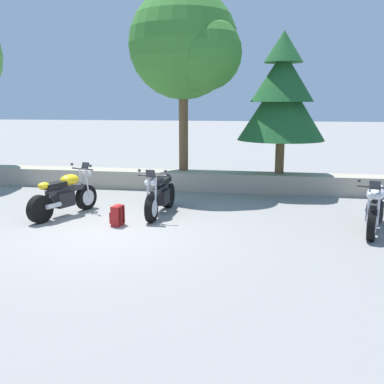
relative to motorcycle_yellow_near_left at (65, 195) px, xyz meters
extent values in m
plane|color=gray|center=(1.38, -1.10, -0.49)|extent=(120.00, 120.00, 0.00)
cube|color=#A89E89|center=(1.38, 3.70, -0.21)|extent=(36.00, 0.80, 0.55)
cylinder|color=black|center=(0.23, 0.65, -0.18)|extent=(0.34, 0.63, 0.62)
cylinder|color=black|center=(-0.26, -0.70, -0.18)|extent=(0.38, 0.64, 0.62)
cylinder|color=silver|center=(0.23, 0.65, -0.18)|extent=(0.28, 0.42, 0.38)
cube|color=black|center=(-0.03, -0.07, -0.08)|extent=(0.46, 0.56, 0.34)
cube|color=#2D2D30|center=(0.01, 0.02, 0.12)|extent=(0.50, 1.08, 0.12)
ellipsoid|color=yellow|center=(0.06, 0.17, 0.34)|extent=(0.50, 0.60, 0.26)
cube|color=black|center=(-0.11, -0.29, 0.28)|extent=(0.43, 0.61, 0.12)
ellipsoid|color=yellow|center=(-0.21, -0.57, 0.32)|extent=(0.30, 0.34, 0.16)
cylinder|color=#2D2D30|center=(0.21, 0.58, 0.54)|extent=(0.63, 0.26, 0.04)
sphere|color=silver|center=(0.19, 0.73, 0.40)|extent=(0.13, 0.13, 0.13)
sphere|color=silver|center=(0.32, 0.69, 0.40)|extent=(0.13, 0.13, 0.13)
cube|color=#26282D|center=(0.24, 0.67, 0.60)|extent=(0.22, 0.16, 0.18)
cylinder|color=silver|center=(-0.02, -0.53, -0.13)|extent=(0.23, 0.39, 0.11)
cylinder|color=silver|center=(0.14, 0.65, 0.18)|extent=(0.10, 0.17, 0.73)
cylinder|color=silver|center=(0.30, 0.59, 0.18)|extent=(0.10, 0.17, 0.73)
sphere|color=#2D2D30|center=(-0.09, 0.64, 0.64)|extent=(0.07, 0.07, 0.07)
sphere|color=#2D2D30|center=(0.47, 0.44, 0.64)|extent=(0.07, 0.07, 0.07)
cylinder|color=black|center=(2.13, -0.19, -0.18)|extent=(0.16, 0.62, 0.62)
cylinder|color=black|center=(2.18, 1.25, -0.18)|extent=(0.20, 0.63, 0.62)
cylinder|color=silver|center=(2.13, -0.19, -0.18)|extent=(0.17, 0.39, 0.38)
cube|color=black|center=(2.16, 0.58, -0.08)|extent=(0.34, 0.49, 0.34)
cube|color=#2D2D30|center=(2.16, 0.48, 0.12)|extent=(0.18, 1.10, 0.12)
ellipsoid|color=black|center=(2.15, 0.33, 0.34)|extent=(0.36, 0.53, 0.26)
cube|color=black|center=(2.17, 0.81, 0.28)|extent=(0.28, 0.57, 0.12)
ellipsoid|color=black|center=(2.18, 1.11, 0.32)|extent=(0.23, 0.29, 0.16)
cylinder|color=#2D2D30|center=(2.13, -0.11, 0.54)|extent=(0.66, 0.06, 0.04)
sphere|color=silver|center=(2.20, -0.25, 0.40)|extent=(0.13, 0.13, 0.13)
sphere|color=silver|center=(2.06, -0.25, 0.40)|extent=(0.13, 0.13, 0.13)
cube|color=#26282D|center=(2.13, -0.21, 0.60)|extent=(0.20, 0.10, 0.18)
cylinder|color=silver|center=(2.01, 1.01, -0.13)|extent=(0.12, 0.38, 0.11)
cylinder|color=silver|center=(2.22, -0.15, 0.18)|extent=(0.05, 0.16, 0.73)
cylinder|color=silver|center=(2.04, -0.15, 0.18)|extent=(0.05, 0.16, 0.73)
sphere|color=#2D2D30|center=(2.44, -0.08, 0.64)|extent=(0.07, 0.07, 0.07)
sphere|color=#2D2D30|center=(1.84, -0.06, 0.64)|extent=(0.07, 0.07, 0.07)
cylinder|color=black|center=(6.64, -0.79, -0.18)|extent=(0.31, 0.63, 0.62)
cylinder|color=black|center=(7.04, 0.59, -0.18)|extent=(0.34, 0.65, 0.62)
cylinder|color=silver|center=(6.64, -0.79, -0.18)|extent=(0.26, 0.41, 0.38)
cube|color=black|center=(6.86, -0.05, -0.08)|extent=(0.44, 0.55, 0.34)
cube|color=#2D2D30|center=(6.83, -0.15, 0.12)|extent=(0.44, 1.10, 0.12)
ellipsoid|color=white|center=(6.79, -0.29, 0.34)|extent=(0.47, 0.59, 0.26)
cube|color=black|center=(6.92, 0.17, 0.28)|extent=(0.40, 0.61, 0.12)
ellipsoid|color=white|center=(7.00, 0.46, 0.32)|extent=(0.29, 0.33, 0.16)
cylinder|color=#2D2D30|center=(6.67, -0.71, 0.54)|extent=(0.64, 0.22, 0.04)
sphere|color=silver|center=(6.69, -0.87, 0.40)|extent=(0.13, 0.13, 0.13)
sphere|color=silver|center=(6.56, -0.83, 0.40)|extent=(0.13, 0.13, 0.13)
cube|color=#26282D|center=(6.64, -0.81, 0.60)|extent=(0.22, 0.15, 0.18)
cylinder|color=silver|center=(6.82, 0.41, -0.13)|extent=(0.21, 0.40, 0.11)
cylinder|color=silver|center=(6.74, -0.78, 0.18)|extent=(0.09, 0.17, 0.73)
cylinder|color=silver|center=(6.57, -0.73, 0.18)|extent=(0.09, 0.17, 0.73)
sphere|color=#2D2D30|center=(6.39, -0.59, 0.64)|extent=(0.07, 0.07, 0.07)
cube|color=#A31E1E|center=(1.49, -0.62, -0.27)|extent=(0.22, 0.32, 0.44)
cube|color=#A31E1E|center=(1.38, -0.61, -0.31)|extent=(0.08, 0.24, 0.24)
ellipsoid|color=#A31E1E|center=(1.49, -0.62, -0.06)|extent=(0.21, 0.31, 0.08)
cube|color=#591010|center=(1.59, -0.72, -0.25)|extent=(0.04, 0.05, 0.37)
cube|color=#591010|center=(1.61, -0.55, -0.25)|extent=(0.04, 0.05, 0.37)
cylinder|color=brown|center=(2.06, 3.95, 1.34)|extent=(0.28, 0.28, 2.55)
sphere|color=#387A2D|center=(2.06, 3.95, 3.83)|extent=(3.23, 3.23, 3.23)
sphere|color=#387A2D|center=(2.78, 3.47, 3.50)|extent=(2.10, 2.10, 2.10)
cylinder|color=brown|center=(4.98, 3.84, 0.72)|extent=(0.26, 0.26, 1.32)
cone|color=#1E5628|center=(4.98, 3.84, 2.05)|extent=(2.53, 2.53, 2.00)
cone|color=#1E5628|center=(4.98, 3.84, 2.87)|extent=(1.82, 1.82, 1.44)
cone|color=#1E5628|center=(4.98, 3.84, 3.69)|extent=(1.11, 1.11, 0.88)
camera|label=1|loc=(4.65, -9.34, 2.09)|focal=41.02mm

